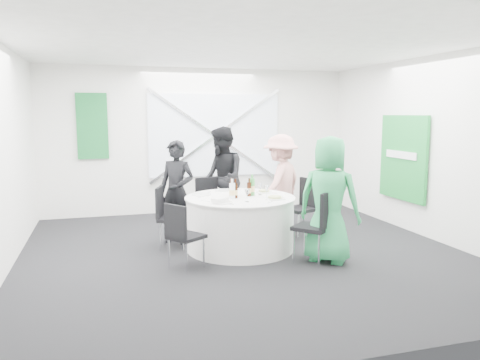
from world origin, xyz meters
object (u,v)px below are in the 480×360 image
object	(u,v)px
chair_back_left	(168,212)
person_man_back	(222,179)
person_woman_green	(329,200)
green_water_bottle	(252,187)
person_man_back_left	(177,192)
banquet_table	(240,223)
person_woman_pink	(280,183)
clear_water_bottle	(232,191)
chair_back	(209,201)
chair_back_right	(303,203)
chair_front_right	(318,221)
chair_front_left	(182,232)

from	to	relation	value
chair_back_left	person_man_back	size ratio (longest dim) A/B	0.52
chair_back_left	person_woman_green	size ratio (longest dim) A/B	0.54
green_water_bottle	person_man_back	bearing A→B (deg)	99.60
chair_back_left	person_man_back_left	bearing A→B (deg)	-14.87
banquet_table	person_woman_pink	size ratio (longest dim) A/B	0.98
clear_water_bottle	chair_back	bearing A→B (deg)	93.02
banquet_table	chair_back	bearing A→B (deg)	101.02
chair_back_right	person_man_back	bearing A→B (deg)	-141.60
chair_back_right	green_water_bottle	world-z (taller)	green_water_bottle
person_man_back	green_water_bottle	world-z (taller)	person_man_back
green_water_bottle	clear_water_bottle	size ratio (longest dim) A/B	1.11
chair_front_right	person_man_back_left	world-z (taller)	person_man_back_left
chair_front_left	person_man_back_left	xyz separation A→B (m)	(0.14, 1.27, 0.28)
person_man_back_left	green_water_bottle	size ratio (longest dim) A/B	5.04
banquet_table	person_man_back	bearing A→B (deg)	88.94
chair_back_left	chair_back_right	world-z (taller)	chair_back_right
chair_back	person_woman_pink	distance (m)	1.20
banquet_table	chair_front_left	bearing A→B (deg)	-144.83
chair_front_left	person_man_back	bearing A→B (deg)	-63.52
chair_back_right	clear_water_bottle	distance (m)	1.43
chair_front_right	person_woman_green	xyz separation A→B (m)	(0.15, 0.02, 0.27)
person_man_back_left	clear_water_bottle	xyz separation A→B (m)	(0.66, -0.71, 0.10)
person_man_back	clear_water_bottle	xyz separation A→B (m)	(-0.17, -1.23, 0.00)
chair_front_right	person_woman_green	distance (m)	0.31
banquet_table	green_water_bottle	xyz separation A→B (m)	(0.20, 0.06, 0.50)
chair_back	person_woman_pink	xyz separation A→B (m)	(1.14, -0.23, 0.27)
chair_front_left	person_man_back	xyz separation A→B (m)	(0.97, 1.79, 0.38)
person_woman_pink	clear_water_bottle	world-z (taller)	person_woman_pink
chair_back	person_woman_pink	bearing A→B (deg)	-22.46
banquet_table	green_water_bottle	bearing A→B (deg)	17.39
chair_back_left	chair_front_left	distance (m)	1.01
chair_front_left	person_woman_green	distance (m)	1.93
chair_front_left	person_woman_green	world-z (taller)	person_woman_green
chair_front_left	person_man_back	size ratio (longest dim) A/B	0.49
banquet_table	person_woman_green	bearing A→B (deg)	-42.78
banquet_table	person_woman_green	xyz separation A→B (m)	(0.94, -0.87, 0.44)
chair_back_left	clear_water_bottle	world-z (taller)	clear_water_bottle
chair_back_left	banquet_table	bearing A→B (deg)	-90.00
person_man_back_left	clear_water_bottle	world-z (taller)	person_man_back_left
banquet_table	person_woman_pink	world-z (taller)	person_woman_pink
chair_back	chair_back_left	world-z (taller)	same
chair_back_left	person_woman_pink	world-z (taller)	person_woman_pink
chair_back	chair_front_left	xyz separation A→B (m)	(-0.74, -1.73, -0.04)
clear_water_bottle	chair_front_left	bearing A→B (deg)	-145.16
chair_front_left	person_woman_pink	distance (m)	2.42
chair_back_left	person_woman_green	xyz separation A→B (m)	(1.92, -1.21, 0.30)
chair_back_left	clear_water_bottle	xyz separation A→B (m)	(0.84, -0.45, 0.34)
person_man_back	green_water_bottle	bearing A→B (deg)	10.65
chair_back_left	chair_front_right	bearing A→B (deg)	-105.80
person_woman_green	clear_water_bottle	xyz separation A→B (m)	(-1.09, 0.76, 0.04)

